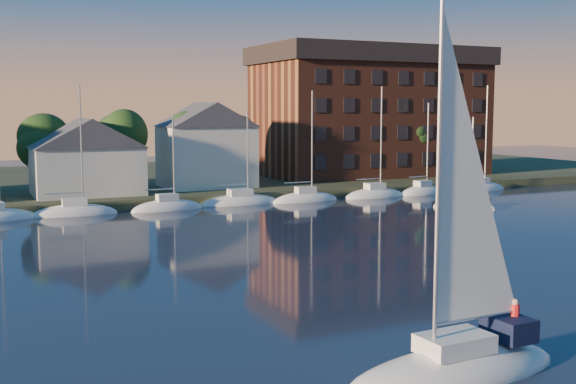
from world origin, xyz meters
TOP-DOWN VIEW (x-y plane):
  - ground at (0.00, 0.00)m, footprint 260.00×260.00m
  - shoreline_land at (0.00, 75.00)m, footprint 160.00×50.00m
  - wooden_dock at (0.00, 52.00)m, footprint 120.00×3.00m
  - clubhouse_centre at (-6.00, 57.00)m, footprint 11.55×8.40m
  - clubhouse_east at (8.00, 59.00)m, footprint 10.50×8.40m
  - condo_block at (34.00, 64.95)m, footprint 31.00×17.00m
  - tree_line at (2.00, 63.00)m, footprint 93.40×5.40m
  - moored_fleet at (0.00, 49.00)m, footprint 87.50×2.40m
  - hero_sailboat at (-2.33, 0.06)m, footprint 9.87×3.54m
  - drifting_sailboat_right at (27.64, 36.53)m, footprint 5.76×6.21m

SIDE VIEW (x-z plane):
  - ground at x=0.00m, z-range 0.00..0.00m
  - shoreline_land at x=0.00m, z-range -1.00..1.00m
  - wooden_dock at x=0.00m, z-range -0.50..0.50m
  - drifting_sailboat_right at x=27.64m, z-range -5.08..5.27m
  - moored_fleet at x=0.00m, z-range -5.93..6.12m
  - hero_sailboat at x=-2.33m, z-range -6.91..8.14m
  - clubhouse_centre at x=-6.00m, z-range 1.09..9.17m
  - clubhouse_east at x=8.00m, z-range 1.10..10.90m
  - tree_line at x=2.00m, z-range 2.73..11.63m
  - condo_block at x=34.00m, z-range 1.09..18.49m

